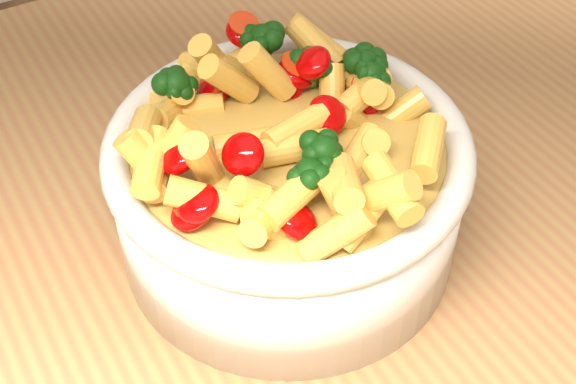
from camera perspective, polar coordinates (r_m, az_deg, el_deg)
table at (r=0.70m, az=8.04°, el=-5.30°), size 1.20×0.80×0.90m
serving_bowl at (r=0.53m, az=0.00°, el=0.10°), size 0.24×0.24×0.10m
pasta_salad at (r=0.49m, az=0.00°, el=5.35°), size 0.19×0.19×0.04m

